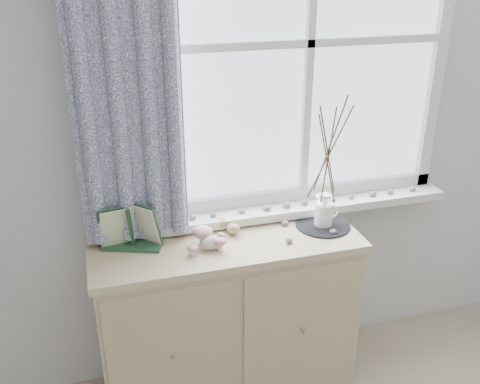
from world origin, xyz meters
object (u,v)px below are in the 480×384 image
(toadstool_cluster, at_px, (205,237))
(twig_pitcher, at_px, (328,150))
(sideboard, at_px, (227,319))
(botanical_book, at_px, (131,229))

(toadstool_cluster, xyz_separation_m, twig_pitcher, (0.57, 0.03, 0.33))
(sideboard, height_order, botanical_book, botanical_book)
(botanical_book, distance_m, toadstool_cluster, 0.32)
(toadstool_cluster, distance_m, twig_pitcher, 0.66)
(sideboard, bearing_deg, twig_pitcher, 1.52)
(sideboard, bearing_deg, botanical_book, 175.27)
(sideboard, height_order, twig_pitcher, twig_pitcher)
(botanical_book, xyz_separation_m, twig_pitcher, (0.87, -0.02, 0.27))
(sideboard, xyz_separation_m, botanical_book, (-0.40, 0.03, 0.53))
(botanical_book, height_order, twig_pitcher, twig_pitcher)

